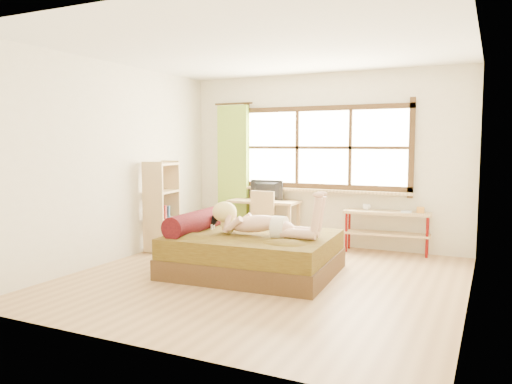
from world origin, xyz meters
The scene contains 18 objects.
floor centered at (0.00, 0.00, 0.00)m, with size 4.50×4.50×0.00m, color #9E754C.
ceiling centered at (0.00, 0.00, 2.70)m, with size 4.50×4.50×0.00m, color white.
wall_back centered at (0.00, 2.25, 1.35)m, with size 4.50×4.50×0.00m, color silver.
wall_front centered at (0.00, -2.25, 1.35)m, with size 4.50×4.50×0.00m, color silver.
wall_left centered at (-2.25, 0.00, 1.35)m, with size 4.50×4.50×0.00m, color silver.
wall_right centered at (2.25, 0.00, 1.35)m, with size 4.50×4.50×0.00m, color silver.
window centered at (0.00, 2.22, 1.51)m, with size 2.80×0.16×1.46m.
curtain centered at (-1.55, 2.13, 1.15)m, with size 0.55×0.10×2.20m, color olive.
bed centered at (-0.28, 0.19, 0.27)m, with size 2.07×1.70×0.75m.
woman centered at (-0.08, 0.14, 0.79)m, with size 1.38×0.40×0.59m, color #DDA88F, non-canonical shape.
kitten centered at (-0.95, 0.29, 0.61)m, with size 0.30×0.12×0.24m, color black, non-canonical shape.
desk centered at (-0.89, 1.95, 0.61)m, with size 1.13×0.53×0.70m.
monitor centered at (-0.89, 2.00, 0.86)m, with size 0.56×0.07×0.32m, color black.
chair centered at (-0.79, 1.58, 0.49)m, with size 0.40×0.40×0.88m.
pipe_shelf centered at (1.05, 2.07, 0.46)m, with size 1.27×0.41×0.71m.
cup centered at (0.74, 2.07, 0.67)m, with size 0.11×0.11×0.09m, color gray.
book centered at (1.24, 2.07, 0.63)m, with size 0.15×0.21×0.02m, color gray.
bookshelf centered at (-2.08, 0.83, 0.68)m, with size 0.41×0.62×1.34m.
Camera 1 is at (2.44, -5.30, 1.61)m, focal length 35.00 mm.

